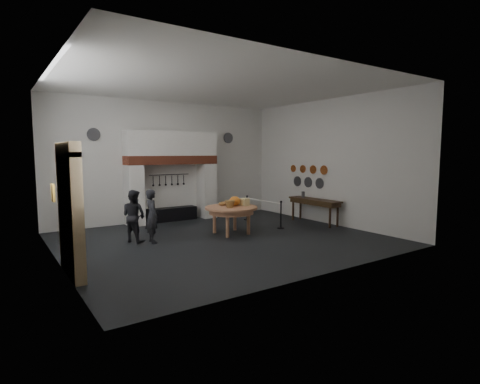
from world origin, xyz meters
TOP-DOWN VIEW (x-y plane):
  - floor at (0.00, 0.00)m, footprint 9.00×8.00m
  - ceiling at (0.00, 0.00)m, footprint 9.00×8.00m
  - wall_back at (0.00, 4.00)m, footprint 9.00×0.02m
  - wall_front at (0.00, -4.00)m, footprint 9.00×0.02m
  - wall_left at (-4.50, 0.00)m, footprint 0.02×8.00m
  - wall_right at (4.50, 0.00)m, footprint 0.02×8.00m
  - chimney_pier_left at (-1.48, 3.65)m, footprint 0.55×0.70m
  - chimney_pier_right at (1.48, 3.65)m, footprint 0.55×0.70m
  - hearth_brick_band at (0.00, 3.65)m, footprint 3.50×0.72m
  - chimney_hood at (0.00, 3.65)m, footprint 3.50×0.70m
  - iron_range at (0.00, 3.72)m, footprint 1.90×0.45m
  - utensil_rail at (0.00, 3.92)m, footprint 1.60×0.02m
  - door_recess at (-4.47, -1.00)m, footprint 0.04×1.10m
  - door_jamb_near at (-4.38, -1.70)m, footprint 0.22×0.30m
  - door_jamb_far at (-4.38, -0.30)m, footprint 0.22×0.30m
  - door_lintel at (-4.38, -1.00)m, footprint 0.22×1.70m
  - wall_plaque at (-4.45, 0.80)m, footprint 0.05×0.34m
  - work_table at (0.60, 0.49)m, footprint 2.01×2.01m
  - pumpkin at (0.80, 0.59)m, footprint 0.36×0.36m
  - cheese_block_big at (1.10, 0.44)m, footprint 0.22×0.22m
  - cheese_block_small at (1.08, 0.74)m, footprint 0.18×0.18m
  - wicker_basket at (0.45, 0.34)m, footprint 0.39×0.39m
  - bread_loaf at (0.50, 0.84)m, footprint 0.31×0.18m
  - visitor_near at (-1.92, 0.78)m, footprint 0.40×0.59m
  - visitor_far at (-2.32, 1.18)m, footprint 0.86×0.93m
  - side_table at (4.10, 0.28)m, footprint 0.55×2.20m
  - pewter_jug at (4.10, 0.88)m, footprint 0.12×0.12m
  - copper_pan_a at (4.46, 0.20)m, footprint 0.03×0.34m
  - copper_pan_b at (4.46, 0.75)m, footprint 0.03×0.32m
  - copper_pan_c at (4.46, 1.30)m, footprint 0.03×0.30m
  - copper_pan_d at (4.46, 1.85)m, footprint 0.03×0.28m
  - pewter_plate_left at (4.46, 0.40)m, footprint 0.03×0.40m
  - pewter_plate_mid at (4.46, 1.00)m, footprint 0.03×0.40m
  - pewter_plate_right at (4.46, 1.60)m, footprint 0.03×0.40m
  - pewter_plate_back_left at (-2.70, 3.96)m, footprint 0.44×0.03m
  - pewter_plate_back_right at (2.70, 3.96)m, footprint 0.44×0.03m
  - barrier_post_near at (2.46, 0.24)m, footprint 0.05×0.05m
  - barrier_post_far at (2.46, 2.24)m, footprint 0.05×0.05m
  - barrier_rope at (2.46, 1.24)m, footprint 0.04×2.00m

SIDE VIEW (x-z plane):
  - floor at x=0.00m, z-range -0.01..0.01m
  - iron_range at x=0.00m, z-range 0.00..0.50m
  - barrier_post_near at x=2.46m, z-range 0.00..0.90m
  - barrier_post_far at x=2.46m, z-range 0.00..0.90m
  - visitor_far at x=-2.32m, z-range 0.00..1.52m
  - visitor_near at x=-1.92m, z-range 0.00..1.55m
  - work_table at x=0.60m, z-range 0.80..0.88m
  - barrier_rope at x=2.46m, z-range 0.83..0.87m
  - side_table at x=4.10m, z-range 0.84..0.90m
  - bread_loaf at x=0.50m, z-range 0.87..1.01m
  - cheese_block_small at x=1.08m, z-range 0.88..1.07m
  - wicker_basket at x=0.45m, z-range 0.88..1.09m
  - cheese_block_big at x=1.10m, z-range 0.88..1.11m
  - pewter_jug at x=4.10m, z-range 0.90..1.12m
  - pumpkin at x=0.80m, z-range 0.88..1.18m
  - chimney_pier_left at x=-1.48m, z-range 0.00..2.15m
  - chimney_pier_right at x=1.48m, z-range 0.00..2.15m
  - door_recess at x=-4.47m, z-range 0.00..2.50m
  - door_jamb_near at x=-4.38m, z-range 0.00..2.60m
  - door_jamb_far at x=-4.38m, z-range 0.00..2.60m
  - pewter_plate_left at x=4.46m, z-range 1.25..1.65m
  - pewter_plate_mid at x=4.46m, z-range 1.25..1.65m
  - pewter_plate_right at x=4.46m, z-range 1.25..1.65m
  - wall_plaque at x=-4.45m, z-range 1.38..1.82m
  - utensil_rail at x=0.00m, z-range 1.74..1.76m
  - copper_pan_b at x=4.46m, z-range 1.79..2.11m
  - copper_pan_d at x=4.46m, z-range 1.81..2.09m
  - copper_pan_a at x=4.46m, z-range 1.78..2.12m
  - copper_pan_c at x=4.46m, z-range 1.80..2.10m
  - wall_back at x=0.00m, z-range 0.00..4.50m
  - wall_front at x=0.00m, z-range 0.00..4.50m
  - wall_left at x=-4.50m, z-range 0.00..4.50m
  - wall_right at x=4.50m, z-range 0.00..4.50m
  - hearth_brick_band at x=0.00m, z-range 2.15..2.47m
  - door_lintel at x=-4.38m, z-range 2.50..2.80m
  - chimney_hood at x=0.00m, z-range 2.47..3.37m
  - pewter_plate_back_left at x=-2.70m, z-range 2.98..3.42m
  - pewter_plate_back_right at x=2.70m, z-range 2.98..3.42m
  - ceiling at x=0.00m, z-range 4.49..4.51m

